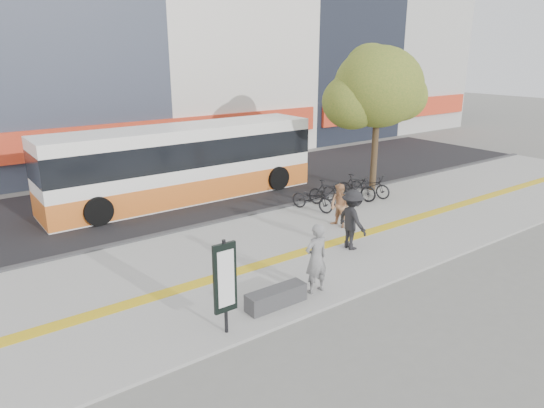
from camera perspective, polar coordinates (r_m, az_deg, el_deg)
ground at (r=14.65m, az=5.88°, el=-7.15°), size 120.00×120.00×0.00m
sidewalk at (r=15.68m, az=2.21°, el=-5.21°), size 40.00×7.00×0.08m
tactile_strip at (r=15.31m, az=3.38°, el=-5.63°), size 40.00×0.45×0.01m
street at (r=21.73m, az=-10.15°, el=0.98°), size 40.00×8.00×0.06m
curb at (r=18.36m, az=-4.58°, el=-1.72°), size 40.00×0.25×0.14m
bench at (r=12.20m, az=0.49°, el=-10.77°), size 1.60×0.45×0.45m
signboard at (r=10.70m, az=-5.47°, el=-8.72°), size 0.55×0.10×2.20m
street_tree at (r=21.90m, az=11.99°, el=12.96°), size 4.40×3.80×6.31m
bus at (r=20.84m, az=-10.23°, el=4.47°), size 11.51×2.73×3.06m
bicycle_row at (r=20.20m, az=8.19°, el=1.47°), size 4.37×1.96×1.08m
seated_woman at (r=12.60m, az=5.14°, el=-6.32°), size 0.69×0.46×1.86m
pedestrian_tan at (r=17.39m, az=7.88°, el=-0.20°), size 0.66×0.81×1.56m
pedestrian_dark at (r=15.49m, az=9.31°, el=-1.81°), size 0.86×1.31×1.90m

